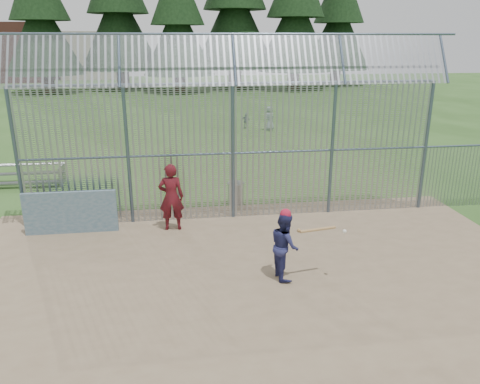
{
  "coord_description": "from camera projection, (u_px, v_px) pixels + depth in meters",
  "views": [
    {
      "loc": [
        -1.62,
        -9.71,
        5.2
      ],
      "look_at": [
        0.0,
        2.0,
        1.3
      ],
      "focal_mm": 35.0,
      "sensor_mm": 36.0,
      "label": 1
    }
  ],
  "objects": [
    {
      "name": "dugout_wall",
      "position": [
        71.0,
        212.0,
        12.91
      ],
      "size": [
        2.5,
        0.12,
        1.2
      ],
      "primitive_type": "cube",
      "color": "#38566B",
      "rests_on": "dirt_infield"
    },
    {
      "name": "bg_kid_standing",
      "position": [
        270.0,
        118.0,
        27.44
      ],
      "size": [
        0.83,
        0.76,
        1.42
      ],
      "primitive_type": "imported",
      "rotation": [
        0.0,
        0.0,
        3.72
      ],
      "color": "slate",
      "rests_on": "ground"
    },
    {
      "name": "trash_can",
      "position": [
        236.0,
        193.0,
        15.25
      ],
      "size": [
        0.56,
        0.56,
        0.82
      ],
      "color": "gray",
      "rests_on": "ground"
    },
    {
      "name": "dirt_infield",
      "position": [
        255.0,
        281.0,
        10.5
      ],
      "size": [
        14.0,
        10.0,
        0.02
      ],
      "primitive_type": "cube",
      "color": "#756047",
      "rests_on": "ground"
    },
    {
      "name": "bleacher",
      "position": [
        22.0,
        175.0,
        17.24
      ],
      "size": [
        3.0,
        0.95,
        0.72
      ],
      "color": "slate",
      "rests_on": "ground"
    },
    {
      "name": "distant_buildings",
      "position": [
        3.0,
        51.0,
        59.95
      ],
      "size": [
        26.5,
        10.5,
        8.0
      ],
      "color": "brown",
      "rests_on": "ground"
    },
    {
      "name": "batter",
      "position": [
        285.0,
        246.0,
        10.44
      ],
      "size": [
        0.65,
        0.8,
        1.54
      ],
      "primitive_type": "imported",
      "rotation": [
        0.0,
        0.0,
        1.66
      ],
      "color": "navy",
      "rests_on": "dirt_infield"
    },
    {
      "name": "bg_kid_seated",
      "position": [
        246.0,
        121.0,
        28.06
      ],
      "size": [
        0.59,
        0.43,
        0.92
      ],
      "primitive_type": "imported",
      "rotation": [
        0.0,
        0.0,
        2.7
      ],
      "color": "slate",
      "rests_on": "ground"
    },
    {
      "name": "onlooker",
      "position": [
        171.0,
        197.0,
        13.05
      ],
      "size": [
        0.71,
        0.47,
        1.92
      ],
      "primitive_type": "imported",
      "rotation": [
        0.0,
        0.0,
        3.12
      ],
      "color": "maroon",
      "rests_on": "dirt_infield"
    },
    {
      "name": "ground",
      "position": [
        252.0,
        271.0,
        10.97
      ],
      "size": [
        120.0,
        120.0,
        0.0
      ],
      "primitive_type": "plane",
      "color": "#2D511E",
      "rests_on": "ground"
    },
    {
      "name": "batting_gear",
      "position": [
        294.0,
        218.0,
        10.22
      ],
      "size": [
        1.39,
        0.55,
        0.51
      ],
      "color": "#AE1732",
      "rests_on": "ground"
    },
    {
      "name": "backstop_fence",
      "position": [
        294.0,
        140.0,
        13.7
      ],
      "size": [
        20.09,
        0.81,
        5.3
      ],
      "color": "#47566B",
      "rests_on": "ground"
    }
  ]
}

